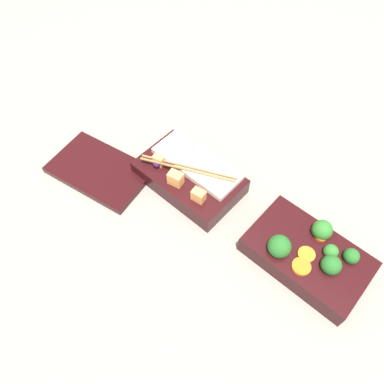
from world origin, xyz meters
name	(u,v)px	position (x,y,z in m)	size (l,w,h in m)	color
ground_plane	(241,221)	(0.00, 0.00, 0.00)	(3.00, 3.00, 0.00)	gray
bento_tray_vegetable	(308,255)	(-0.14, -0.01, 0.02)	(0.21, 0.13, 0.07)	black
bento_tray_rice	(189,177)	(0.14, 0.00, 0.02)	(0.21, 0.13, 0.07)	black
bento_lid	(100,170)	(0.30, 0.11, 0.01)	(0.21, 0.13, 0.01)	black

